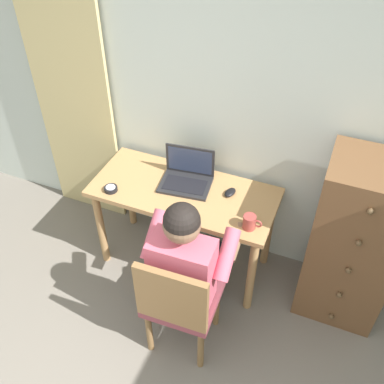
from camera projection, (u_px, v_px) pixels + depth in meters
The scene contains 10 objects.
wall_back at pixel (247, 105), 2.77m from camera, with size 4.80×0.05×2.50m, color silver.
curtain_panel at pixel (71, 87), 3.15m from camera, with size 0.63×0.03×2.29m, color #CCB77A.
desk at pixel (184, 202), 3.03m from camera, with size 1.26×0.56×0.72m.
dresser at pixel (353, 243), 2.76m from camera, with size 0.52×0.48×1.21m.
chair at pixel (179, 301), 2.58m from camera, with size 0.44×0.42×0.86m.
person_seated at pixel (190, 259), 2.59m from camera, with size 0.54×0.60×1.18m.
laptop at pixel (187, 176), 2.99m from camera, with size 0.37×0.29×0.24m.
computer_mouse at pixel (230, 192), 2.92m from camera, with size 0.06×0.10×0.03m, color black.
desk_clock at pixel (111, 189), 2.95m from camera, with size 0.09×0.09×0.03m.
coffee_mug at pixel (250, 222), 2.67m from camera, with size 0.12×0.08×0.09m.
Camera 1 is at (0.60, -0.19, 2.67)m, focal length 41.25 mm.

